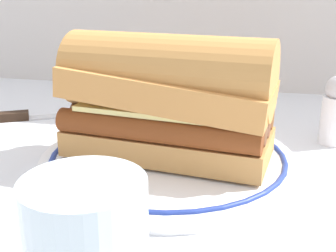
# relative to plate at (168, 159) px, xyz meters

# --- Properties ---
(ground_plane) EXTENTS (1.50, 1.50, 0.00)m
(ground_plane) POSITION_rel_plate_xyz_m (0.03, -0.03, -0.01)
(ground_plane) COLOR silver
(plate) EXTENTS (0.27, 0.27, 0.01)m
(plate) POSITION_rel_plate_xyz_m (0.00, 0.00, 0.00)
(plate) COLOR white
(plate) RESTS_ON ground_plane
(sausage_sandwich) EXTENTS (0.22, 0.13, 0.12)m
(sausage_sandwich) POSITION_rel_plate_xyz_m (0.00, 0.00, 0.07)
(sausage_sandwich) COLOR #C78948
(sausage_sandwich) RESTS_ON plate
(salt_shaker) EXTENTS (0.03, 0.03, 0.08)m
(salt_shaker) POSITION_rel_plate_xyz_m (0.18, 0.11, 0.03)
(salt_shaker) COLOR white
(salt_shaker) RESTS_ON ground_plane
(butter_knife) EXTENTS (0.13, 0.08, 0.01)m
(butter_knife) POSITION_rel_plate_xyz_m (-0.22, 0.12, -0.00)
(butter_knife) COLOR silver
(butter_knife) RESTS_ON ground_plane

